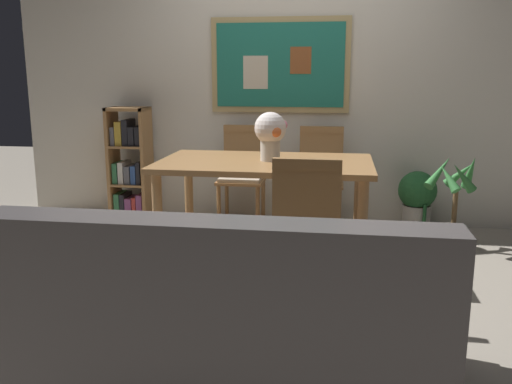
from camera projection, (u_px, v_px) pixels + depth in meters
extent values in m
plane|color=gray|center=(274.00, 276.00, 3.76)|extent=(12.00, 12.00, 0.00)
cube|color=silver|center=(295.00, 80.00, 4.96)|extent=(5.20, 0.10, 2.60)
cube|color=tan|center=(280.00, 65.00, 4.89)|extent=(1.25, 0.02, 0.84)
cube|color=#1E7260|center=(280.00, 65.00, 4.88)|extent=(1.15, 0.01, 0.74)
cube|color=beige|center=(256.00, 72.00, 4.92)|extent=(0.22, 0.00, 0.29)
cube|color=brown|center=(301.00, 60.00, 4.84)|extent=(0.19, 0.00, 0.23)
cube|color=#9E7042|center=(265.00, 163.00, 3.98)|extent=(1.55, 0.96, 0.04)
cylinder|color=#9E7042|center=(158.00, 223.00, 3.78)|extent=(0.07, 0.07, 0.70)
cylinder|color=#9E7042|center=(362.00, 232.00, 3.58)|extent=(0.07, 0.07, 0.70)
cylinder|color=#9E7042|center=(189.00, 198.00, 4.55)|extent=(0.07, 0.07, 0.70)
cylinder|color=#9E7042|center=(358.00, 204.00, 4.34)|extent=(0.07, 0.07, 0.70)
cube|color=#9E7042|center=(241.00, 181.00, 4.82)|extent=(0.40, 0.40, 0.03)
cube|color=#C6B299|center=(241.00, 178.00, 4.82)|extent=(0.36, 0.36, 0.03)
cylinder|color=#9E7042|center=(263.00, 202.00, 5.01)|extent=(0.04, 0.04, 0.42)
cylinder|color=#9E7042|center=(227.00, 200.00, 5.06)|extent=(0.04, 0.04, 0.42)
cylinder|color=#9E7042|center=(258.00, 211.00, 4.68)|extent=(0.04, 0.04, 0.42)
cylinder|color=#9E7042|center=(219.00, 209.00, 4.73)|extent=(0.04, 0.04, 0.42)
cube|color=#9E7042|center=(245.00, 151.00, 4.95)|extent=(0.38, 0.04, 0.46)
cube|color=#9E7042|center=(245.00, 128.00, 4.90)|extent=(0.38, 0.05, 0.06)
cube|color=#9E7042|center=(308.00, 233.00, 3.25)|extent=(0.40, 0.40, 0.03)
cube|color=#C6B299|center=(308.00, 228.00, 3.25)|extent=(0.36, 0.36, 0.03)
cylinder|color=#9E7042|center=(276.00, 277.00, 3.16)|extent=(0.04, 0.04, 0.42)
cylinder|color=#9E7042|center=(335.00, 280.00, 3.11)|extent=(0.04, 0.04, 0.42)
cylinder|color=#9E7042|center=(282.00, 258.00, 3.49)|extent=(0.04, 0.04, 0.42)
cylinder|color=#9E7042|center=(336.00, 261.00, 3.44)|extent=(0.04, 0.04, 0.42)
cube|color=#9E7042|center=(306.00, 200.00, 3.03)|extent=(0.38, 0.04, 0.46)
cube|color=#9E7042|center=(307.00, 164.00, 2.99)|extent=(0.38, 0.05, 0.06)
cube|color=#9E7042|center=(320.00, 183.00, 4.71)|extent=(0.40, 0.40, 0.03)
cube|color=#C6B299|center=(320.00, 180.00, 4.70)|extent=(0.36, 0.36, 0.03)
cylinder|color=#9E7042|center=(339.00, 205.00, 4.89)|extent=(0.04, 0.04, 0.42)
cylinder|color=#9E7042|center=(301.00, 203.00, 4.94)|extent=(0.04, 0.04, 0.42)
cylinder|color=#9E7042|center=(339.00, 214.00, 4.57)|extent=(0.04, 0.04, 0.42)
cylinder|color=#9E7042|center=(298.00, 213.00, 4.62)|extent=(0.04, 0.04, 0.42)
cube|color=#9E7042|center=(321.00, 152.00, 4.83)|extent=(0.38, 0.04, 0.46)
cube|color=#9E7042|center=(322.00, 130.00, 4.79)|extent=(0.38, 0.05, 0.06)
cube|color=#514C4C|center=(231.00, 340.00, 2.44)|extent=(1.80, 0.84, 0.40)
cube|color=#514C4C|center=(213.00, 277.00, 2.04)|extent=(1.80, 0.20, 0.44)
cube|color=#514C4C|center=(56.00, 265.00, 2.50)|extent=(0.18, 0.80, 0.22)
cube|color=#514C4C|center=(423.00, 285.00, 2.26)|extent=(0.18, 0.80, 0.22)
cube|color=#334C72|center=(115.00, 273.00, 2.26)|extent=(0.32, 0.16, 0.33)
cube|color=#B78C33|center=(221.00, 279.00, 2.19)|extent=(0.32, 0.16, 0.33)
cube|color=#B78C33|center=(335.00, 285.00, 2.12)|extent=(0.32, 0.16, 0.33)
cube|color=#9E7042|center=(113.00, 164.00, 5.11)|extent=(0.03, 0.28, 1.06)
cube|color=#9E7042|center=(147.00, 165.00, 5.06)|extent=(0.03, 0.28, 1.06)
cube|color=#9E7042|center=(133.00, 218.00, 5.20)|extent=(0.36, 0.28, 0.03)
cube|color=#9E7042|center=(128.00, 109.00, 4.98)|extent=(0.36, 0.28, 0.03)
cube|color=#9E7042|center=(131.00, 183.00, 5.12)|extent=(0.30, 0.28, 0.02)
cube|color=#9E7042|center=(129.00, 146.00, 5.05)|extent=(0.30, 0.28, 0.02)
cube|color=#337247|center=(121.00, 204.00, 5.18)|extent=(0.05, 0.22, 0.24)
cube|color=black|center=(126.00, 205.00, 5.18)|extent=(0.04, 0.22, 0.23)
cube|color=#7F3F72|center=(132.00, 207.00, 5.17)|extent=(0.06, 0.22, 0.20)
cube|color=#B2332D|center=(138.00, 207.00, 5.16)|extent=(0.04, 0.22, 0.21)
cube|color=#7F3F72|center=(143.00, 205.00, 5.15)|extent=(0.05, 0.22, 0.23)
cube|color=#337247|center=(119.00, 172.00, 5.12)|extent=(0.04, 0.22, 0.19)
cube|color=beige|center=(125.00, 172.00, 5.11)|extent=(0.05, 0.22, 0.20)
cube|color=#595960|center=(131.00, 174.00, 5.10)|extent=(0.05, 0.22, 0.16)
cube|color=#2D4C8C|center=(137.00, 174.00, 5.09)|extent=(0.05, 0.22, 0.17)
cube|color=black|center=(142.00, 172.00, 5.08)|extent=(0.04, 0.22, 0.21)
cube|color=#595960|center=(117.00, 136.00, 5.05)|extent=(0.04, 0.22, 0.17)
cube|color=gold|center=(122.00, 133.00, 5.03)|extent=(0.06, 0.22, 0.22)
cube|color=black|center=(129.00, 132.00, 5.02)|extent=(0.05, 0.22, 0.23)
cube|color=black|center=(135.00, 136.00, 5.02)|extent=(0.05, 0.22, 0.17)
cube|color=black|center=(142.00, 136.00, 5.01)|extent=(0.05, 0.22, 0.17)
cylinder|color=#B2ADA3|center=(416.00, 218.00, 4.80)|extent=(0.24, 0.24, 0.24)
cylinder|color=#332319|center=(416.00, 206.00, 4.78)|extent=(0.22, 0.22, 0.02)
sphere|color=#235B2D|center=(417.00, 190.00, 4.75)|extent=(0.33, 0.33, 0.33)
cylinder|color=#235B2D|center=(424.00, 217.00, 4.65)|extent=(0.03, 0.03, 0.22)
cylinder|color=#235B2D|center=(428.00, 214.00, 4.86)|extent=(0.03, 0.03, 0.27)
cylinder|color=#4C4742|center=(452.00, 237.00, 4.35)|extent=(0.22, 0.22, 0.18)
cylinder|color=#332319|center=(453.00, 227.00, 4.33)|extent=(0.20, 0.20, 0.02)
cylinder|color=brown|center=(455.00, 207.00, 4.30)|extent=(0.04, 0.04, 0.31)
cone|color=#387F3D|center=(470.00, 172.00, 4.23)|extent=(0.10, 0.24, 0.30)
cone|color=#387F3D|center=(460.00, 174.00, 4.34)|extent=(0.26, 0.17, 0.25)
cone|color=#387F3D|center=(439.00, 172.00, 4.37)|extent=(0.28, 0.29, 0.27)
cone|color=#387F3D|center=(449.00, 178.00, 4.20)|extent=(0.20, 0.22, 0.23)
cone|color=#387F3D|center=(463.00, 177.00, 4.15)|extent=(0.23, 0.13, 0.25)
cylinder|color=beige|center=(270.00, 150.00, 3.97)|extent=(0.14, 0.14, 0.16)
sphere|color=silver|center=(270.00, 128.00, 3.94)|extent=(0.23, 0.23, 0.23)
sphere|color=#D86633|center=(265.00, 127.00, 4.02)|extent=(0.06, 0.06, 0.06)
sphere|color=#D86633|center=(276.00, 132.00, 3.86)|extent=(0.08, 0.08, 0.08)
sphere|color=pink|center=(283.00, 125.00, 3.95)|extent=(0.07, 0.07, 0.07)
cube|color=black|center=(305.00, 163.00, 3.82)|extent=(0.09, 0.16, 0.02)
cube|color=gray|center=(305.00, 161.00, 3.82)|extent=(0.06, 0.10, 0.00)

